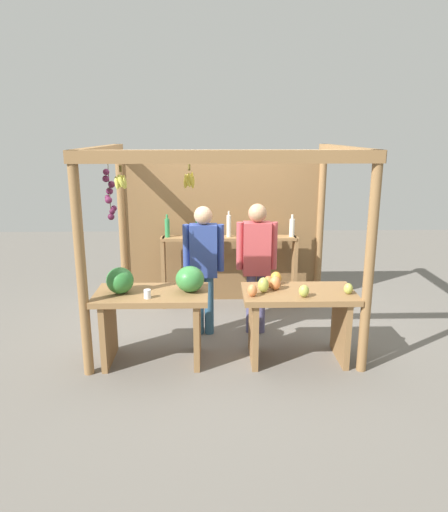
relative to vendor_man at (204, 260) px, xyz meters
name	(u,v)px	position (x,y,z in m)	size (l,w,h in m)	color
ground_plane	(224,329)	(0.24, 0.11, -0.93)	(12.00, 12.00, 0.00)	slate
market_stall	(222,218)	(0.23, 0.57, 0.39)	(2.91, 2.25, 2.22)	olive
fruit_counter_left	(154,303)	(-0.51, -0.69, -0.27)	(1.17, 0.64, 1.04)	olive
fruit_counter_right	(296,309)	(0.98, -0.69, -0.36)	(1.17, 0.64, 0.93)	olive
bottle_shelf_unit	(229,253)	(0.33, 0.92, -0.16)	(1.86, 0.22, 1.35)	olive
vendor_man	(204,260)	(0.00, 0.00, 0.00)	(0.48, 0.21, 1.56)	#2F5878
vendor_woman	(257,257)	(0.63, 0.02, 0.02)	(0.48, 0.21, 1.58)	#53517D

